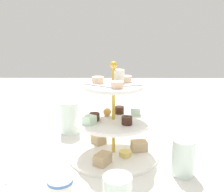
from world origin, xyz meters
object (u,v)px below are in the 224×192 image
(tiered_serving_stand, at_px, (112,127))
(water_glass_mid_back, at_px, (182,157))
(butter_knife_right, at_px, (13,167))
(water_glass_tall_right, at_px, (69,118))
(water_glass_short_left, at_px, (115,191))
(teacup_with_saucer, at_px, (58,190))
(butter_knife_left, at_px, (158,127))

(tiered_serving_stand, distance_m, water_glass_mid_back, 0.21)
(butter_knife_right, bearing_deg, water_glass_tall_right, 147.90)
(tiered_serving_stand, xyz_separation_m, water_glass_short_left, (0.01, -0.23, -0.05))
(teacup_with_saucer, distance_m, butter_knife_right, 0.21)
(water_glass_short_left, relative_size, butter_knife_right, 0.41)
(butter_knife_right, bearing_deg, water_glass_short_left, 53.69)
(water_glass_tall_right, xyz_separation_m, butter_knife_left, (0.33, 0.05, -0.06))
(tiered_serving_stand, distance_m, water_glass_short_left, 0.24)
(butter_knife_left, height_order, water_glass_mid_back, water_glass_mid_back)
(water_glass_short_left, xyz_separation_m, butter_knife_left, (0.17, 0.46, -0.03))
(water_glass_tall_right, bearing_deg, water_glass_short_left, -67.81)
(tiered_serving_stand, bearing_deg, water_glass_tall_right, 132.36)
(butter_knife_left, distance_m, water_glass_mid_back, 0.34)
(teacup_with_saucer, bearing_deg, water_glass_mid_back, 19.80)
(water_glass_short_left, xyz_separation_m, water_glass_mid_back, (0.17, 0.13, 0.01))
(water_glass_short_left, xyz_separation_m, butter_knife_right, (-0.28, 0.16, -0.03))
(tiered_serving_stand, height_order, water_glass_tall_right, tiered_serving_stand)
(water_glass_tall_right, relative_size, butter_knife_left, 0.68)
(water_glass_tall_right, height_order, butter_knife_left, water_glass_tall_right)
(water_glass_short_left, bearing_deg, butter_knife_left, 70.07)
(butter_knife_left, height_order, butter_knife_right, same)
(teacup_with_saucer, xyz_separation_m, water_glass_mid_back, (0.30, 0.11, 0.02))
(teacup_with_saucer, bearing_deg, butter_knife_left, 56.24)
(tiered_serving_stand, relative_size, water_glass_short_left, 4.11)
(tiered_serving_stand, height_order, butter_knife_left, tiered_serving_stand)
(teacup_with_saucer, height_order, butter_knife_left, teacup_with_saucer)
(water_glass_tall_right, distance_m, water_glass_short_left, 0.44)
(butter_knife_right, bearing_deg, tiered_serving_stand, 98.34)
(butter_knife_left, relative_size, water_glass_mid_back, 1.74)
(tiered_serving_stand, bearing_deg, teacup_with_saucer, -118.99)
(water_glass_mid_back, bearing_deg, water_glass_short_left, -143.71)
(water_glass_short_left, relative_size, water_glass_mid_back, 0.71)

